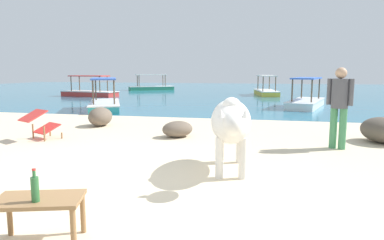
{
  "coord_description": "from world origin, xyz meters",
  "views": [
    {
      "loc": [
        2.03,
        -4.2,
        1.59
      ],
      "look_at": [
        0.44,
        3.0,
        0.55
      ],
      "focal_mm": 32.62,
      "sensor_mm": 36.0,
      "label": 1
    }
  ],
  "objects_px": {
    "boat_teal": "(105,103)",
    "bottle": "(35,188)",
    "boat_green": "(151,87)",
    "person_standing": "(340,102)",
    "boat_yellow": "(266,91)",
    "low_bench_table": "(39,205)",
    "cow": "(231,122)",
    "boat_white": "(306,101)",
    "boat_red": "(90,92)",
    "deck_chair_near": "(40,123)"
  },
  "relations": [
    {
      "from": "boat_white",
      "to": "low_bench_table",
      "type": "bearing_deg",
      "value": 179.74
    },
    {
      "from": "deck_chair_near",
      "to": "boat_teal",
      "type": "relative_size",
      "value": 0.24
    },
    {
      "from": "boat_red",
      "to": "boat_teal",
      "type": "distance_m",
      "value": 8.14
    },
    {
      "from": "boat_green",
      "to": "cow",
      "type": "bearing_deg",
      "value": 80.51
    },
    {
      "from": "cow",
      "to": "person_standing",
      "type": "xyz_separation_m",
      "value": [
        1.93,
        2.03,
        0.18
      ]
    },
    {
      "from": "bottle",
      "to": "boat_teal",
      "type": "distance_m",
      "value": 11.49
    },
    {
      "from": "low_bench_table",
      "to": "boat_white",
      "type": "xyz_separation_m",
      "value": [
        3.56,
        13.22,
        -0.11
      ]
    },
    {
      "from": "low_bench_table",
      "to": "bottle",
      "type": "height_order",
      "value": "bottle"
    },
    {
      "from": "person_standing",
      "to": "boat_green",
      "type": "distance_m",
      "value": 22.78
    },
    {
      "from": "low_bench_table",
      "to": "boat_red",
      "type": "distance_m",
      "value": 19.47
    },
    {
      "from": "boat_white",
      "to": "boat_yellow",
      "type": "distance_m",
      "value": 7.65
    },
    {
      "from": "bottle",
      "to": "boat_green",
      "type": "distance_m",
      "value": 25.94
    },
    {
      "from": "boat_white",
      "to": "boat_yellow",
      "type": "relative_size",
      "value": 1.01
    },
    {
      "from": "boat_green",
      "to": "boat_yellow",
      "type": "bearing_deg",
      "value": 124.79
    },
    {
      "from": "low_bench_table",
      "to": "boat_red",
      "type": "xyz_separation_m",
      "value": [
        -8.98,
        17.28,
        -0.11
      ]
    },
    {
      "from": "bottle",
      "to": "low_bench_table",
      "type": "bearing_deg",
      "value": 113.58
    },
    {
      "from": "low_bench_table",
      "to": "person_standing",
      "type": "relative_size",
      "value": 0.53
    },
    {
      "from": "cow",
      "to": "person_standing",
      "type": "bearing_deg",
      "value": 128.91
    },
    {
      "from": "person_standing",
      "to": "boat_red",
      "type": "height_order",
      "value": "person_standing"
    },
    {
      "from": "boat_red",
      "to": "boat_white",
      "type": "distance_m",
      "value": 13.18
    },
    {
      "from": "deck_chair_near",
      "to": "person_standing",
      "type": "xyz_separation_m",
      "value": [
        6.41,
        0.47,
        0.56
      ]
    },
    {
      "from": "cow",
      "to": "boat_yellow",
      "type": "bearing_deg",
      "value": 171.26
    },
    {
      "from": "bottle",
      "to": "boat_teal",
      "type": "relative_size",
      "value": 0.08
    },
    {
      "from": "boat_yellow",
      "to": "boat_green",
      "type": "xyz_separation_m",
      "value": [
        -9.29,
        4.08,
        0.0
      ]
    },
    {
      "from": "boat_white",
      "to": "boat_red",
      "type": "bearing_deg",
      "value": 86.9
    },
    {
      "from": "boat_white",
      "to": "boat_teal",
      "type": "xyz_separation_m",
      "value": [
        -8.12,
        -2.78,
        0.0
      ]
    },
    {
      "from": "person_standing",
      "to": "boat_yellow",
      "type": "relative_size",
      "value": 0.42
    },
    {
      "from": "cow",
      "to": "low_bench_table",
      "type": "bearing_deg",
      "value": -35.52
    },
    {
      "from": "boat_white",
      "to": "bottle",
      "type": "bearing_deg",
      "value": 179.98
    },
    {
      "from": "cow",
      "to": "bottle",
      "type": "bearing_deg",
      "value": -34.19
    },
    {
      "from": "bottle",
      "to": "boat_green",
      "type": "relative_size",
      "value": 0.08
    },
    {
      "from": "boat_white",
      "to": "boat_yellow",
      "type": "xyz_separation_m",
      "value": [
        -1.77,
        7.44,
        0.0
      ]
    },
    {
      "from": "boat_red",
      "to": "low_bench_table",
      "type": "bearing_deg",
      "value": -52.83
    },
    {
      "from": "low_bench_table",
      "to": "deck_chair_near",
      "type": "relative_size",
      "value": 0.93
    },
    {
      "from": "boat_white",
      "to": "boat_teal",
      "type": "relative_size",
      "value": 1.01
    },
    {
      "from": "cow",
      "to": "boat_white",
      "type": "bearing_deg",
      "value": 160.98
    },
    {
      "from": "cow",
      "to": "boat_red",
      "type": "distance_m",
      "value": 17.93
    },
    {
      "from": "cow",
      "to": "bottle",
      "type": "height_order",
      "value": "cow"
    },
    {
      "from": "boat_red",
      "to": "boat_teal",
      "type": "relative_size",
      "value": 1.0
    },
    {
      "from": "bottle",
      "to": "person_standing",
      "type": "relative_size",
      "value": 0.18
    },
    {
      "from": "person_standing",
      "to": "boat_red",
      "type": "xyz_separation_m",
      "value": [
        -12.33,
        12.56,
        -0.7
      ]
    },
    {
      "from": "cow",
      "to": "boat_teal",
      "type": "distance_m",
      "value": 9.81
    },
    {
      "from": "boat_teal",
      "to": "bottle",
      "type": "bearing_deg",
      "value": -1.64
    },
    {
      "from": "boat_green",
      "to": "deck_chair_near",
      "type": "bearing_deg",
      "value": 70.7
    },
    {
      "from": "deck_chair_near",
      "to": "cow",
      "type": "bearing_deg",
      "value": -82.17
    },
    {
      "from": "boat_red",
      "to": "bottle",
      "type": "bearing_deg",
      "value": -52.85
    },
    {
      "from": "deck_chair_near",
      "to": "boat_yellow",
      "type": "relative_size",
      "value": 0.24
    },
    {
      "from": "person_standing",
      "to": "boat_white",
      "type": "xyz_separation_m",
      "value": [
        0.21,
        8.5,
        -0.7
      ]
    },
    {
      "from": "deck_chair_near",
      "to": "boat_yellow",
      "type": "height_order",
      "value": "boat_yellow"
    },
    {
      "from": "deck_chair_near",
      "to": "boat_yellow",
      "type": "distance_m",
      "value": 17.12
    }
  ]
}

